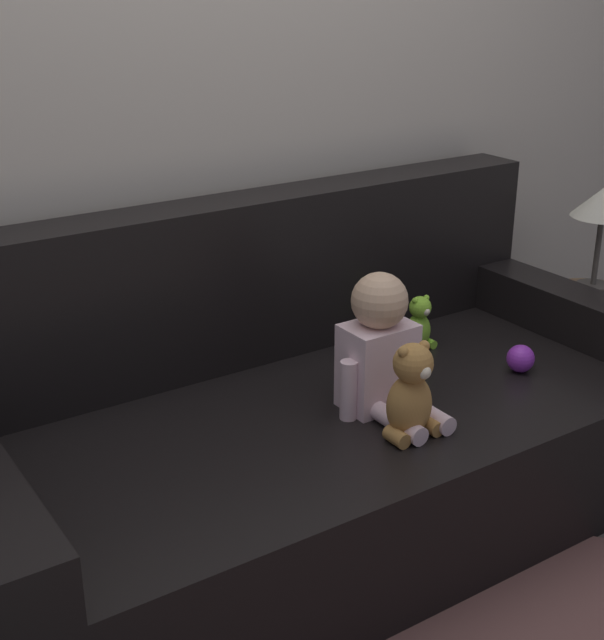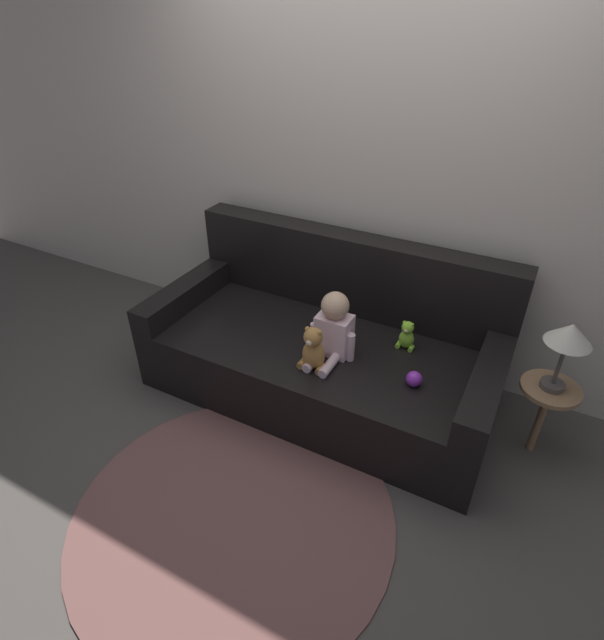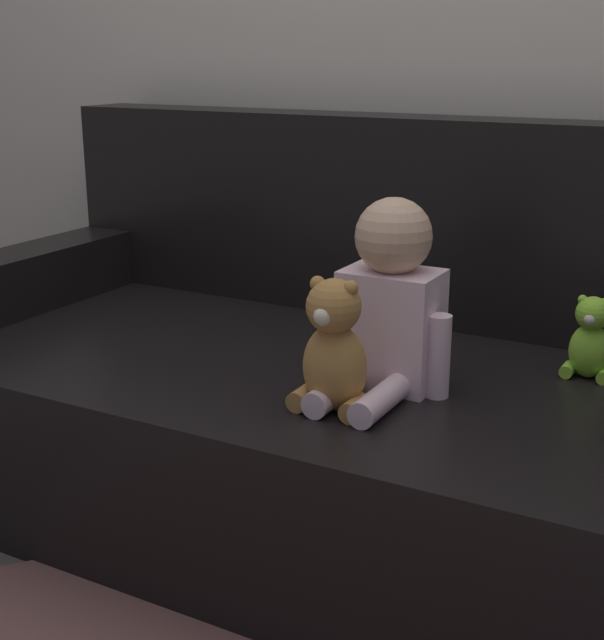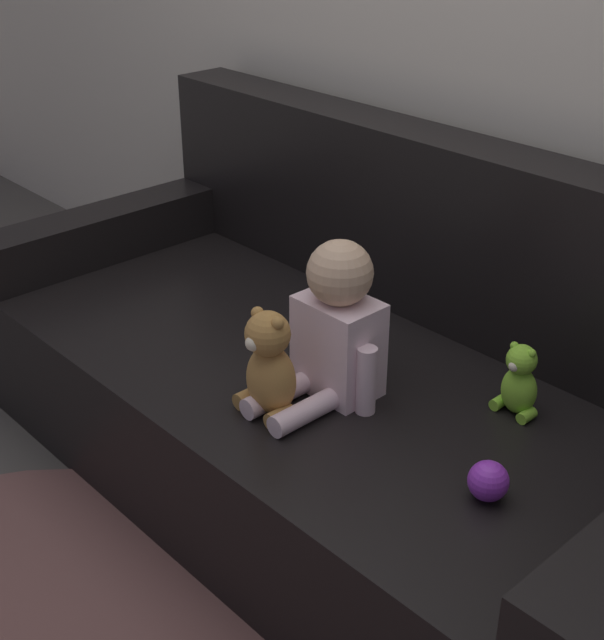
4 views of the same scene
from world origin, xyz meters
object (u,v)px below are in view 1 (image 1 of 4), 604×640
(teddy_bear_brown, at_px, (411,393))
(toy_ball, at_px, (521,359))
(plush_toy_side, at_px, (419,324))
(side_table, at_px, (598,244))
(person_baby, at_px, (381,351))
(couch, at_px, (309,427))

(teddy_bear_brown, height_order, toy_ball, teddy_bear_brown)
(plush_toy_side, relative_size, side_table, 0.21)
(person_baby, bearing_deg, plush_toy_side, 35.24)
(plush_toy_side, bearing_deg, person_baby, -144.76)
(person_baby, bearing_deg, side_table, 10.36)
(side_table, bearing_deg, couch, -178.33)
(side_table, bearing_deg, teddy_bear_brown, -162.11)
(plush_toy_side, bearing_deg, toy_ball, -64.58)
(couch, relative_size, plush_toy_side, 11.67)
(toy_ball, height_order, side_table, side_table)
(couch, xyz_separation_m, side_table, (1.26, 0.04, 0.34))
(person_baby, distance_m, toy_ball, 0.52)
(teddy_bear_brown, bearing_deg, side_table, 17.89)
(person_baby, relative_size, plush_toy_side, 2.18)
(teddy_bear_brown, distance_m, plush_toy_side, 0.58)
(couch, distance_m, teddy_bear_brown, 0.42)
(toy_ball, distance_m, side_table, 0.72)
(person_baby, bearing_deg, couch, 124.92)
(plush_toy_side, distance_m, side_table, 0.80)
(couch, bearing_deg, plush_toy_side, 9.41)
(couch, bearing_deg, toy_ball, -20.02)
(plush_toy_side, relative_size, toy_ball, 2.12)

